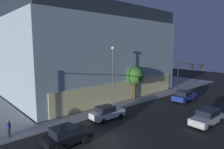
# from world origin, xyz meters

# --- Properties ---
(ground_plane) EXTENTS (120.00, 120.00, 0.00)m
(ground_plane) POSITION_xyz_m (0.00, 0.00, 0.00)
(ground_plane) COLOR black
(sidewalk_corner) EXTENTS (80.00, 60.00, 0.15)m
(sidewalk_corner) POSITION_xyz_m (0.00, 35.83, 0.07)
(sidewalk_corner) COLOR gray
(sidewalk_corner) RESTS_ON ground
(modern_building) EXTENTS (28.42, 31.06, 15.33)m
(modern_building) POSITION_xyz_m (11.00, 23.67, 7.60)
(modern_building) COLOR #4C4C51
(modern_building) RESTS_ON ground
(traffic_light_far_corner) EXTENTS (0.43, 4.84, 6.02)m
(traffic_light_far_corner) POSITION_xyz_m (23.63, 4.52, 4.34)
(traffic_light_far_corner) COLOR black
(traffic_light_far_corner) RESTS_ON sidewalk_corner
(street_lamp_sidewalk) EXTENTS (0.44, 0.44, 8.56)m
(street_lamp_sidewalk) POSITION_xyz_m (7.27, 7.05, 5.47)
(street_lamp_sidewalk) COLOR #4C4C4C
(street_lamp_sidewalk) RESTS_ON sidewalk_corner
(sidewalk_tree) EXTENTS (3.01, 3.01, 5.39)m
(sidewalk_tree) POSITION_xyz_m (12.91, 8.02, 4.02)
(sidewalk_tree) COLOR brown
(sidewalk_tree) RESTS_ON sidewalk_corner
(pedestrian_waiting) EXTENTS (0.36, 0.36, 1.69)m
(pedestrian_waiting) POSITION_xyz_m (-6.32, 6.67, 1.15)
(pedestrian_waiting) COLOR black
(pedestrian_waiting) RESTS_ON sidewalk_corner
(car_black) EXTENTS (4.32, 2.25, 1.66)m
(car_black) POSITION_xyz_m (-2.81, 2.07, 0.85)
(car_black) COLOR black
(car_black) RESTS_ON ground
(car_white) EXTENTS (4.29, 2.15, 1.64)m
(car_white) POSITION_xyz_m (3.87, 4.35, 0.81)
(car_white) COLOR silver
(car_white) RESTS_ON ground
(car_silver) EXTENTS (4.83, 2.18, 1.72)m
(car_silver) POSITION_xyz_m (11.13, -4.38, 0.87)
(car_silver) COLOR #B7BABF
(car_silver) RESTS_ON ground
(car_blue) EXTENTS (4.83, 2.26, 1.73)m
(car_blue) POSITION_xyz_m (18.13, 2.01, 0.88)
(car_blue) COLOR navy
(car_blue) RESTS_ON ground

